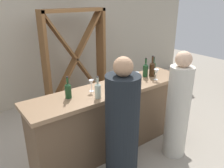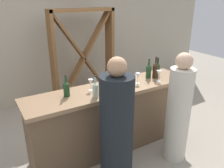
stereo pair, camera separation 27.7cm
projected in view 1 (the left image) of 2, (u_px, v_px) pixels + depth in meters
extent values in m
plane|color=#9E9384|center=(112.00, 146.00, 3.42)|extent=(12.00, 12.00, 0.00)
cube|color=#B2A893|center=(46.00, 33.00, 4.56)|extent=(8.00, 0.10, 2.80)
cube|color=brown|center=(112.00, 120.00, 3.26)|extent=(2.30, 0.49, 0.90)
cube|color=#8C6B4C|center=(112.00, 89.00, 3.09)|extent=(2.38, 0.57, 0.05)
cube|color=brown|center=(46.00, 64.00, 4.16)|extent=(0.06, 0.28, 1.88)
cube|color=brown|center=(101.00, 54.00, 4.84)|extent=(0.06, 0.28, 1.88)
cube|color=brown|center=(72.00, 10.00, 4.17)|extent=(1.28, 0.28, 0.06)
cube|color=brown|center=(78.00, 100.00, 4.83)|extent=(1.28, 0.28, 0.06)
cube|color=brown|center=(75.00, 59.00, 4.50)|extent=(1.19, 0.20, 1.78)
cube|color=brown|center=(75.00, 59.00, 4.50)|extent=(1.19, 0.20, 1.78)
cylinder|color=#193D1E|center=(68.00, 92.00, 2.74)|extent=(0.08, 0.08, 0.16)
cone|color=#193D1E|center=(68.00, 84.00, 2.71)|extent=(0.08, 0.08, 0.03)
cylinder|color=#193D1E|center=(67.00, 80.00, 2.69)|extent=(0.03, 0.03, 0.07)
cylinder|color=black|center=(67.00, 77.00, 2.67)|extent=(0.03, 0.03, 0.01)
cylinder|color=#B7C6B2|center=(98.00, 92.00, 2.74)|extent=(0.07, 0.07, 0.16)
cone|color=#B7C6B2|center=(98.00, 84.00, 2.71)|extent=(0.07, 0.07, 0.03)
cylinder|color=#B7C6B2|center=(98.00, 80.00, 2.69)|extent=(0.03, 0.03, 0.07)
cylinder|color=black|center=(98.00, 77.00, 2.67)|extent=(0.03, 0.03, 0.01)
cylinder|color=#193D1E|center=(145.00, 71.00, 3.45)|extent=(0.08, 0.08, 0.17)
cone|color=#193D1E|center=(146.00, 64.00, 3.42)|extent=(0.08, 0.08, 0.03)
cylinder|color=#193D1E|center=(146.00, 61.00, 3.40)|extent=(0.03, 0.03, 0.07)
cylinder|color=black|center=(146.00, 58.00, 3.38)|extent=(0.03, 0.03, 0.01)
cylinder|color=#331E0F|center=(152.00, 70.00, 3.46)|extent=(0.08, 0.08, 0.19)
cone|color=#331E0F|center=(153.00, 63.00, 3.42)|extent=(0.08, 0.08, 0.04)
cylinder|color=#331E0F|center=(153.00, 59.00, 3.40)|extent=(0.03, 0.03, 0.08)
cylinder|color=black|center=(153.00, 56.00, 3.38)|extent=(0.03, 0.03, 0.01)
cylinder|color=black|center=(153.00, 69.00, 3.58)|extent=(0.07, 0.07, 0.16)
cone|color=black|center=(154.00, 63.00, 3.55)|extent=(0.07, 0.07, 0.03)
cylinder|color=black|center=(154.00, 60.00, 3.53)|extent=(0.03, 0.03, 0.07)
cylinder|color=black|center=(154.00, 57.00, 3.51)|extent=(0.03, 0.03, 0.01)
cylinder|color=white|center=(156.00, 79.00, 3.36)|extent=(0.06, 0.06, 0.00)
cylinder|color=white|center=(156.00, 77.00, 3.35)|extent=(0.01, 0.01, 0.08)
cone|color=white|center=(156.00, 72.00, 3.32)|extent=(0.08, 0.08, 0.08)
cylinder|color=white|center=(136.00, 82.00, 3.25)|extent=(0.06, 0.06, 0.00)
cylinder|color=white|center=(136.00, 80.00, 3.24)|extent=(0.01, 0.01, 0.07)
cone|color=white|center=(136.00, 75.00, 3.21)|extent=(0.07, 0.07, 0.08)
cylinder|color=white|center=(92.00, 91.00, 2.96)|extent=(0.06, 0.06, 0.00)
cylinder|color=white|center=(91.00, 88.00, 2.94)|extent=(0.01, 0.01, 0.08)
cone|color=white|center=(91.00, 82.00, 2.92)|extent=(0.06, 0.06, 0.07)
cylinder|color=beige|center=(177.00, 113.00, 3.06)|extent=(0.39, 0.39, 1.28)
sphere|color=#D8AD8C|center=(184.00, 59.00, 2.79)|extent=(0.21, 0.21, 0.21)
cylinder|color=black|center=(122.00, 131.00, 2.59)|extent=(0.39, 0.39, 1.34)
sphere|color=tan|center=(123.00, 67.00, 2.31)|extent=(0.21, 0.21, 0.21)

